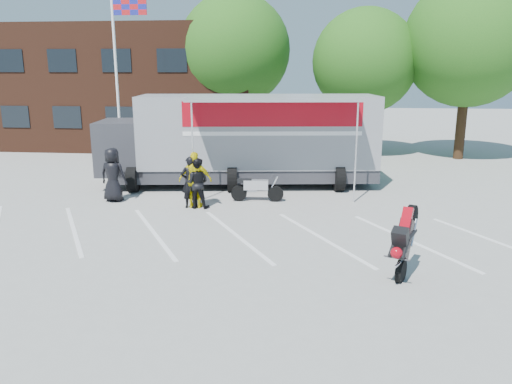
% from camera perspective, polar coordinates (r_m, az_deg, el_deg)
% --- Properties ---
extents(ground, '(100.00, 100.00, 0.00)m').
position_cam_1_polar(ground, '(13.26, -3.79, -6.27)').
color(ground, '#999994').
rests_on(ground, ground).
extents(parking_bay_lines, '(18.09, 13.33, 0.01)m').
position_cam_1_polar(parking_bay_lines, '(14.19, -3.11, -4.87)').
color(parking_bay_lines, white).
rests_on(parking_bay_lines, ground).
extents(office_building, '(18.00, 8.00, 7.00)m').
position_cam_1_polar(office_building, '(32.63, -16.22, 11.47)').
color(office_building, '#482517').
rests_on(office_building, ground).
extents(flagpole, '(1.61, 0.12, 8.00)m').
position_cam_1_polar(flagpole, '(23.80, -15.19, 14.59)').
color(flagpole, white).
rests_on(flagpole, ground).
extents(tree_left, '(6.12, 6.12, 8.64)m').
position_cam_1_polar(tree_left, '(28.58, -2.47, 15.87)').
color(tree_left, '#382314').
rests_on(tree_left, ground).
extents(tree_mid, '(5.44, 5.44, 7.68)m').
position_cam_1_polar(tree_mid, '(27.41, 12.33, 14.36)').
color(tree_mid, '#382314').
rests_on(tree_mid, ground).
extents(tree_right, '(6.46, 6.46, 9.12)m').
position_cam_1_polar(tree_right, '(27.92, 23.19, 15.50)').
color(tree_right, '#382314').
rests_on(tree_right, ground).
extents(transporter_truck, '(11.81, 6.74, 3.57)m').
position_cam_1_polar(transporter_truck, '(20.17, -1.17, 0.80)').
color(transporter_truck, gray).
rests_on(transporter_truck, ground).
extents(parked_motorcycle, '(1.93, 0.72, 0.99)m').
position_cam_1_polar(parked_motorcycle, '(17.70, 0.14, -1.06)').
color(parked_motorcycle, silver).
rests_on(parked_motorcycle, ground).
extents(stunt_bike_rider, '(1.28, 1.68, 1.78)m').
position_cam_1_polar(stunt_bike_rider, '(12.15, 16.82, -8.80)').
color(stunt_bike_rider, black).
rests_on(stunt_bike_rider, ground).
extents(spectator_leather_a, '(0.99, 0.71, 1.90)m').
position_cam_1_polar(spectator_leather_a, '(18.22, -16.04, 1.90)').
color(spectator_leather_a, black).
rests_on(spectator_leather_a, ground).
extents(spectator_leather_b, '(0.75, 0.62, 1.75)m').
position_cam_1_polar(spectator_leather_b, '(16.86, -7.51, 1.13)').
color(spectator_leather_b, black).
rests_on(spectator_leather_b, ground).
extents(spectator_leather_c, '(0.83, 0.65, 1.70)m').
position_cam_1_polar(spectator_leather_c, '(16.80, -6.77, 1.02)').
color(spectator_leather_c, black).
rests_on(spectator_leather_c, ground).
extents(spectator_hivis, '(1.11, 0.46, 1.90)m').
position_cam_1_polar(spectator_hivis, '(16.80, -6.95, 1.36)').
color(spectator_hivis, yellow).
rests_on(spectator_hivis, ground).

